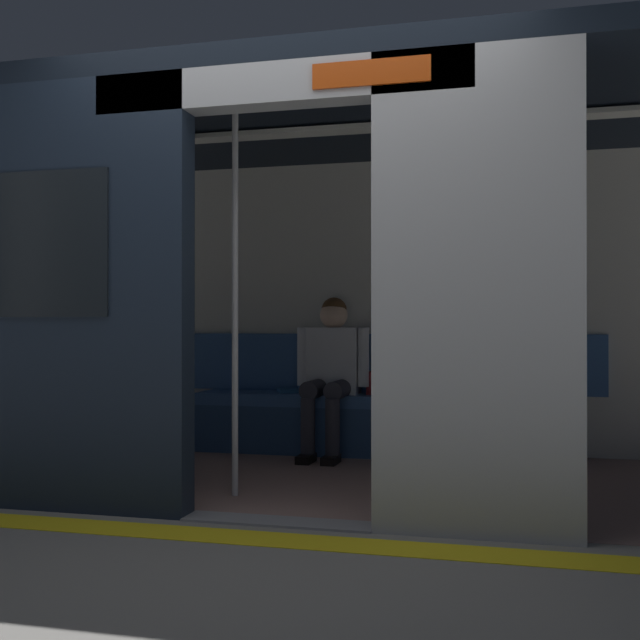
# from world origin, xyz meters

# --- Properties ---
(ground_plane) EXTENTS (60.00, 60.00, 0.00)m
(ground_plane) POSITION_xyz_m (0.00, 0.00, 0.00)
(ground_plane) COLOR gray
(platform_edge_strip) EXTENTS (8.00, 0.24, 0.01)m
(platform_edge_strip) POSITION_xyz_m (0.00, 0.30, 0.00)
(platform_edge_strip) COLOR yellow
(platform_edge_strip) RESTS_ON ground_plane
(train_car) EXTENTS (6.40, 2.57, 2.37)m
(train_car) POSITION_xyz_m (0.06, -1.12, 1.54)
(train_car) COLOR #ADAFB5
(train_car) RESTS_ON ground_plane
(bench_seat) EXTENTS (2.54, 0.44, 0.45)m
(bench_seat) POSITION_xyz_m (0.00, -2.06, 0.35)
(bench_seat) COLOR #38609E
(bench_seat) RESTS_ON ground_plane
(person_seated) EXTENTS (0.55, 0.67, 1.18)m
(person_seated) POSITION_xyz_m (0.22, -2.01, 0.67)
(person_seated) COLOR silver
(person_seated) RESTS_ON ground_plane
(handbag) EXTENTS (0.26, 0.15, 0.17)m
(handbag) POSITION_xyz_m (-0.17, -2.13, 0.54)
(handbag) COLOR maroon
(handbag) RESTS_ON bench_seat
(book) EXTENTS (0.23, 0.26, 0.03)m
(book) POSITION_xyz_m (0.59, -2.14, 0.47)
(book) COLOR #26598C
(book) RESTS_ON bench_seat
(grab_pole_door) EXTENTS (0.04, 0.04, 2.23)m
(grab_pole_door) POSITION_xyz_m (0.42, -0.51, 1.11)
(grab_pole_door) COLOR silver
(grab_pole_door) RESTS_ON ground_plane
(grab_pole_far) EXTENTS (0.04, 0.04, 2.23)m
(grab_pole_far) POSITION_xyz_m (-0.42, -0.65, 1.11)
(grab_pole_far) COLOR silver
(grab_pole_far) RESTS_ON ground_plane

